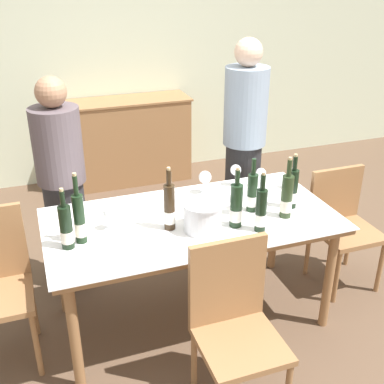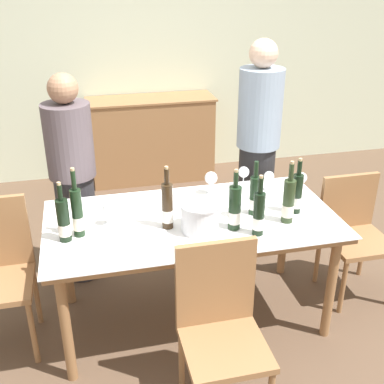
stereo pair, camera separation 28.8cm
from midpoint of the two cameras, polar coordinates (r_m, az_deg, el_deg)
ground_plane at (r=3.39m, az=2.51°, el=-14.60°), size 12.00×12.00×0.00m
back_wall at (r=5.29m, az=-5.39°, el=16.87°), size 8.00×0.10×2.80m
sideboard_cabinet at (r=5.26m, az=-3.21°, el=6.25°), size 1.35×0.46×0.91m
dining_table at (r=2.99m, az=2.76°, el=-4.44°), size 1.79×0.91×0.76m
ice_bucket at (r=2.79m, az=3.89°, el=-2.95°), size 0.23×0.23×0.17m
wine_bottle_0 at (r=2.95m, az=14.12°, el=-1.20°), size 0.07×0.07×0.39m
wine_bottle_1 at (r=2.80m, az=-0.00°, el=-1.82°), size 0.07×0.07×0.39m
wine_bottle_2 at (r=2.78m, az=10.87°, el=-2.69°), size 0.07×0.07×0.37m
wine_bottle_3 at (r=3.01m, az=10.15°, el=-0.53°), size 0.07×0.07×0.35m
wine_bottle_4 at (r=2.76m, az=-10.56°, el=-2.58°), size 0.06×0.06×0.42m
wine_bottle_5 at (r=3.08m, az=14.96°, el=-0.30°), size 0.07×0.07×0.36m
wine_bottle_6 at (r=2.73m, az=-12.09°, el=-3.47°), size 0.07×0.07×0.36m
wine_bottle_7 at (r=2.82m, az=8.00°, el=-2.06°), size 0.08×0.08×0.38m
wine_glass_0 at (r=3.35m, az=15.29°, el=1.49°), size 0.07×0.07×0.15m
wine_glass_1 at (r=3.35m, az=11.55°, el=1.68°), size 0.07×0.07×0.14m
wine_glass_2 at (r=2.86m, az=-7.05°, el=-2.17°), size 0.08×0.08×0.15m
wine_glass_3 at (r=2.97m, az=8.02°, el=-1.24°), size 0.08×0.08×0.14m
wine_glass_4 at (r=3.35m, az=8.60°, el=2.22°), size 0.08×0.08×0.15m
wine_glass_5 at (r=3.23m, az=4.82°, el=1.56°), size 0.09×0.09×0.16m
chair_right_end at (r=3.63m, az=20.74°, el=-4.04°), size 0.42×0.42×0.85m
chair_near_front at (r=2.55m, az=6.71°, el=-15.06°), size 0.42×0.42×0.94m
person_host at (r=3.49m, az=-11.60°, el=1.10°), size 0.33×0.33×1.55m
person_guest_left at (r=3.77m, az=9.94°, el=4.61°), size 0.33×0.33×1.71m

